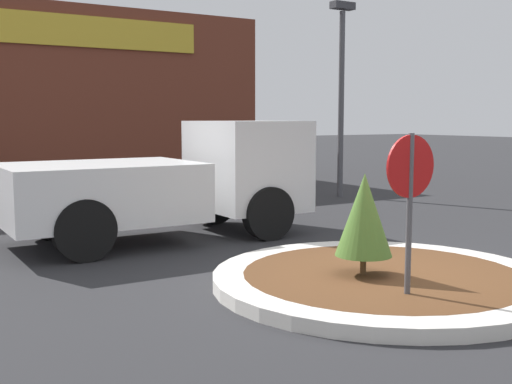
# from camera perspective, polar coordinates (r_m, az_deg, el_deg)

# --- Properties ---
(ground_plane) EXTENTS (120.00, 120.00, 0.00)m
(ground_plane) POSITION_cam_1_polar(r_m,az_deg,el_deg) (8.83, 11.18, -8.20)
(ground_plane) COLOR #2D2D30
(traffic_island) EXTENTS (4.56, 4.56, 0.18)m
(traffic_island) POSITION_cam_1_polar(r_m,az_deg,el_deg) (8.81, 11.20, -7.65)
(traffic_island) COLOR silver
(traffic_island) RESTS_ON ground_plane
(stop_sign) EXTENTS (0.73, 0.07, 2.06)m
(stop_sign) POSITION_cam_1_polar(r_m,az_deg,el_deg) (7.63, 13.53, 0.35)
(stop_sign) COLOR #4C4C51
(stop_sign) RESTS_ON ground_plane
(island_shrub) EXTENTS (0.75, 0.75, 1.34)m
(island_shrub) POSITION_cam_1_polar(r_m,az_deg,el_deg) (8.51, 9.59, -2.01)
(island_shrub) COLOR brown
(island_shrub) RESTS_ON traffic_island
(utility_truck) EXTENTS (5.51, 2.45, 2.18)m
(utility_truck) POSITION_cam_1_polar(r_m,az_deg,el_deg) (11.95, -7.47, 0.99)
(utility_truck) COLOR white
(utility_truck) RESTS_ON ground_plane
(light_pole) EXTENTS (0.70, 0.30, 5.44)m
(light_pole) POSITION_cam_1_polar(r_m,az_deg,el_deg) (18.45, 7.61, 9.70)
(light_pole) COLOR #4C4C51
(light_pole) RESTS_ON ground_plane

